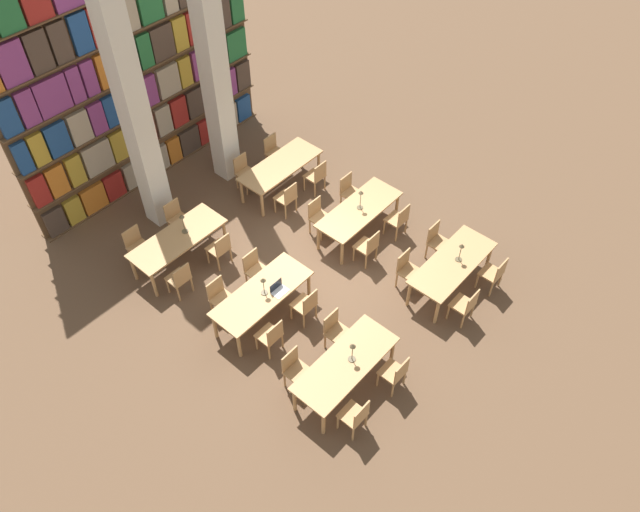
# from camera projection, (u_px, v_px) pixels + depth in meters

# --- Properties ---
(ground_plane) EXTENTS (40.00, 40.00, 0.00)m
(ground_plane) POSITION_uv_depth(u_px,v_px,m) (312.00, 271.00, 13.40)
(ground_plane) COLOR brown
(bookshelf_bank) EXTENTS (6.50, 0.35, 5.50)m
(bookshelf_bank) POSITION_uv_depth(u_px,v_px,m) (137.00, 74.00, 13.68)
(bookshelf_bank) COLOR brown
(bookshelf_bank) RESTS_ON ground_plane
(pillar_left) EXTENTS (0.48, 0.48, 6.00)m
(pillar_left) POSITION_uv_depth(u_px,v_px,m) (133.00, 108.00, 12.31)
(pillar_left) COLOR silver
(pillar_left) RESTS_ON ground_plane
(pillar_center) EXTENTS (0.48, 0.48, 6.00)m
(pillar_center) POSITION_uv_depth(u_px,v_px,m) (213.00, 65.00, 13.38)
(pillar_center) COLOR silver
(pillar_center) RESTS_ON ground_plane
(reading_table_0) EXTENTS (2.12, 0.84, 0.74)m
(reading_table_0) POSITION_uv_depth(u_px,v_px,m) (345.00, 365.00, 11.06)
(reading_table_0) COLOR tan
(reading_table_0) RESTS_ON ground_plane
(chair_0) EXTENTS (0.42, 0.40, 0.88)m
(chair_0) POSITION_uv_depth(u_px,v_px,m) (355.00, 416.00, 10.60)
(chair_0) COLOR tan
(chair_0) RESTS_ON ground_plane
(chair_1) EXTENTS (0.42, 0.40, 0.88)m
(chair_1) POSITION_uv_depth(u_px,v_px,m) (295.00, 369.00, 11.22)
(chair_1) COLOR tan
(chair_1) RESTS_ON ground_plane
(chair_2) EXTENTS (0.42, 0.40, 0.88)m
(chair_2) POSITION_uv_depth(u_px,v_px,m) (395.00, 373.00, 11.17)
(chair_2) COLOR tan
(chair_2) RESTS_ON ground_plane
(chair_3) EXTENTS (0.42, 0.40, 0.88)m
(chair_3) POSITION_uv_depth(u_px,v_px,m) (336.00, 330.00, 11.79)
(chair_3) COLOR tan
(chair_3) RESTS_ON ground_plane
(desk_lamp_0) EXTENTS (0.14, 0.14, 0.47)m
(desk_lamp_0) POSITION_uv_depth(u_px,v_px,m) (353.00, 349.00, 10.81)
(desk_lamp_0) COLOR brown
(desk_lamp_0) RESTS_ON reading_table_0
(reading_table_1) EXTENTS (2.12, 0.84, 0.74)m
(reading_table_1) POSITION_uv_depth(u_px,v_px,m) (452.00, 265.00, 12.65)
(reading_table_1) COLOR tan
(reading_table_1) RESTS_ON ground_plane
(chair_4) EXTENTS (0.42, 0.40, 0.88)m
(chair_4) POSITION_uv_depth(u_px,v_px,m) (465.00, 305.00, 12.19)
(chair_4) COLOR tan
(chair_4) RESTS_ON ground_plane
(chair_5) EXTENTS (0.42, 0.40, 0.88)m
(chair_5) POSITION_uv_depth(u_px,v_px,m) (407.00, 269.00, 12.82)
(chair_5) COLOR tan
(chair_5) RESTS_ON ground_plane
(chair_6) EXTENTS (0.42, 0.40, 0.88)m
(chair_6) POSITION_uv_depth(u_px,v_px,m) (494.00, 273.00, 12.74)
(chair_6) COLOR tan
(chair_6) RESTS_ON ground_plane
(chair_7) EXTENTS (0.42, 0.40, 0.88)m
(chair_7) POSITION_uv_depth(u_px,v_px,m) (437.00, 240.00, 13.36)
(chair_7) COLOR tan
(chair_7) RESTS_ON ground_plane
(desk_lamp_1) EXTENTS (0.14, 0.14, 0.46)m
(desk_lamp_1) POSITION_uv_depth(u_px,v_px,m) (461.00, 249.00, 12.41)
(desk_lamp_1) COLOR brown
(desk_lamp_1) RESTS_ON reading_table_1
(reading_table_2) EXTENTS (2.12, 0.84, 0.74)m
(reading_table_2) POSITION_uv_depth(u_px,v_px,m) (262.00, 295.00, 12.13)
(reading_table_2) COLOR tan
(reading_table_2) RESTS_ON ground_plane
(chair_8) EXTENTS (0.42, 0.40, 0.88)m
(chair_8) POSITION_uv_depth(u_px,v_px,m) (271.00, 336.00, 11.70)
(chair_8) COLOR tan
(chair_8) RESTS_ON ground_plane
(chair_9) EXTENTS (0.42, 0.40, 0.88)m
(chair_9) POSITION_uv_depth(u_px,v_px,m) (220.00, 297.00, 12.33)
(chair_9) COLOR tan
(chair_9) RESTS_ON ground_plane
(chair_10) EXTENTS (0.42, 0.40, 0.88)m
(chair_10) POSITION_uv_depth(u_px,v_px,m) (306.00, 305.00, 12.20)
(chair_10) COLOR tan
(chair_10) RESTS_ON ground_plane
(chair_11) EXTENTS (0.42, 0.40, 0.88)m
(chair_11) POSITION_uv_depth(u_px,v_px,m) (255.00, 269.00, 12.82)
(chair_11) COLOR tan
(chair_11) RESTS_ON ground_plane
(desk_lamp_2) EXTENTS (0.14, 0.14, 0.44)m
(desk_lamp_2) POSITION_uv_depth(u_px,v_px,m) (263.00, 283.00, 11.84)
(desk_lamp_2) COLOR brown
(desk_lamp_2) RESTS_ON reading_table_2
(laptop) EXTENTS (0.32, 0.22, 0.21)m
(laptop) POSITION_uv_depth(u_px,v_px,m) (279.00, 290.00, 12.06)
(laptop) COLOR silver
(laptop) RESTS_ON reading_table_2
(reading_table_3) EXTENTS (2.12, 0.84, 0.74)m
(reading_table_3) POSITION_uv_depth(u_px,v_px,m) (359.00, 211.00, 13.70)
(reading_table_3) COLOR tan
(reading_table_3) RESTS_ON ground_plane
(chair_12) EXTENTS (0.42, 0.40, 0.88)m
(chair_12) POSITION_uv_depth(u_px,v_px,m) (368.00, 246.00, 13.25)
(chair_12) COLOR tan
(chair_12) RESTS_ON ground_plane
(chair_13) EXTENTS (0.42, 0.40, 0.88)m
(chair_13) POSITION_uv_depth(u_px,v_px,m) (319.00, 216.00, 13.87)
(chair_13) COLOR tan
(chair_13) RESTS_ON ground_plane
(chair_14) EXTENTS (0.42, 0.40, 0.88)m
(chair_14) POSITION_uv_depth(u_px,v_px,m) (398.00, 219.00, 13.79)
(chair_14) COLOR tan
(chair_14) RESTS_ON ground_plane
(chair_15) EXTENTS (0.42, 0.40, 0.88)m
(chair_15) POSITION_uv_depth(u_px,v_px,m) (350.00, 191.00, 14.42)
(chair_15) COLOR tan
(chair_15) RESTS_ON ground_plane
(desk_lamp_3) EXTENTS (0.14, 0.14, 0.50)m
(desk_lamp_3) POSITION_uv_depth(u_px,v_px,m) (361.00, 196.00, 13.41)
(desk_lamp_3) COLOR brown
(desk_lamp_3) RESTS_ON reading_table_3
(reading_table_4) EXTENTS (2.12, 0.84, 0.74)m
(reading_table_4) POSITION_uv_depth(u_px,v_px,m) (178.00, 240.00, 13.12)
(reading_table_4) COLOR tan
(reading_table_4) RESTS_ON ground_plane
(chair_16) EXTENTS (0.42, 0.40, 0.88)m
(chair_16) POSITION_uv_depth(u_px,v_px,m) (180.00, 278.00, 12.65)
(chair_16) COLOR tan
(chair_16) RESTS_ON ground_plane
(chair_17) EXTENTS (0.42, 0.40, 0.88)m
(chair_17) POSITION_uv_depth(u_px,v_px,m) (137.00, 245.00, 13.27)
(chair_17) COLOR tan
(chair_17) RESTS_ON ground_plane
(chair_18) EXTENTS (0.42, 0.40, 0.88)m
(chair_18) POSITION_uv_depth(u_px,v_px,m) (220.00, 248.00, 13.20)
(chair_18) COLOR tan
(chair_18) RESTS_ON ground_plane
(chair_19) EXTENTS (0.42, 0.40, 0.88)m
(chair_19) POSITION_uv_depth(u_px,v_px,m) (177.00, 218.00, 13.83)
(chair_19) COLOR tan
(chair_19) RESTS_ON ground_plane
(desk_lamp_4) EXTENTS (0.14, 0.14, 0.49)m
(desk_lamp_4) POSITION_uv_depth(u_px,v_px,m) (183.00, 220.00, 12.93)
(desk_lamp_4) COLOR brown
(desk_lamp_4) RESTS_ON reading_table_4
(reading_table_5) EXTENTS (2.12, 0.84, 0.74)m
(reading_table_5) POSITION_uv_depth(u_px,v_px,m) (281.00, 167.00, 14.71)
(reading_table_5) COLOR tan
(reading_table_5) RESTS_ON ground_plane
(chair_20) EXTENTS (0.42, 0.40, 0.88)m
(chair_20) POSITION_uv_depth(u_px,v_px,m) (287.00, 197.00, 14.27)
(chair_20) COLOR tan
(chair_20) RESTS_ON ground_plane
(chair_21) EXTENTS (0.42, 0.40, 0.88)m
(chair_21) POSITION_uv_depth(u_px,v_px,m) (244.00, 171.00, 14.89)
(chair_21) COLOR tan
(chair_21) RESTS_ON ground_plane
(chair_22) EXTENTS (0.42, 0.40, 0.88)m
(chair_22) POSITION_uv_depth(u_px,v_px,m) (317.00, 176.00, 14.78)
(chair_22) COLOR tan
(chair_22) RESTS_ON ground_plane
(chair_23) EXTENTS (0.42, 0.40, 0.88)m
(chair_23) POSITION_uv_depth(u_px,v_px,m) (274.00, 151.00, 15.41)
(chair_23) COLOR tan
(chair_23) RESTS_ON ground_plane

